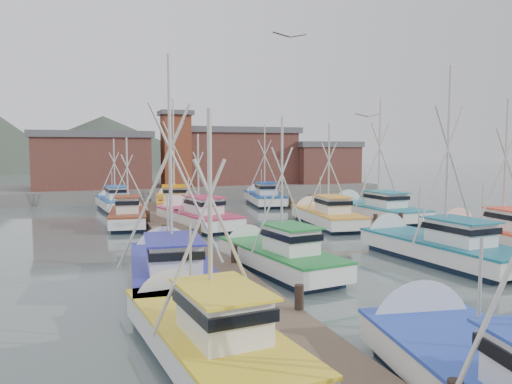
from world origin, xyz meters
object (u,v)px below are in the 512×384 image
object	(u,v)px
boat_4	(274,256)
boat_12	(174,201)
lookout_tower	(176,148)
boat_8	(194,217)

from	to	relation	value
boat_4	boat_12	distance (m)	24.82
lookout_tower	boat_4	xyz separation A→B (m)	(-2.25, -35.50, -4.87)
boat_4	boat_12	world-z (taller)	boat_12
boat_4	boat_8	size ratio (longest dim) A/B	0.87
lookout_tower	boat_4	world-z (taller)	lookout_tower
boat_4	boat_8	xyz separation A→B (m)	(-0.51, 14.12, -0.00)
lookout_tower	boat_8	bearing A→B (deg)	-97.35
boat_4	boat_8	bearing A→B (deg)	83.94
boat_8	lookout_tower	bearing A→B (deg)	71.14
lookout_tower	boat_8	xyz separation A→B (m)	(-2.76, -21.38, -4.88)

